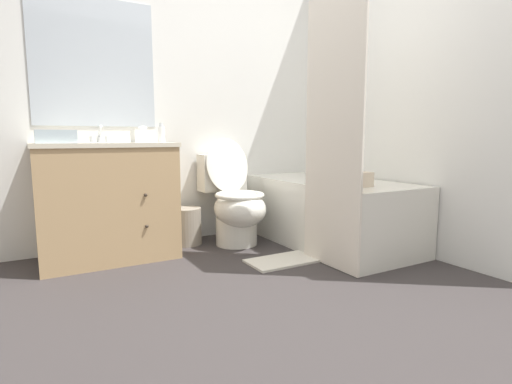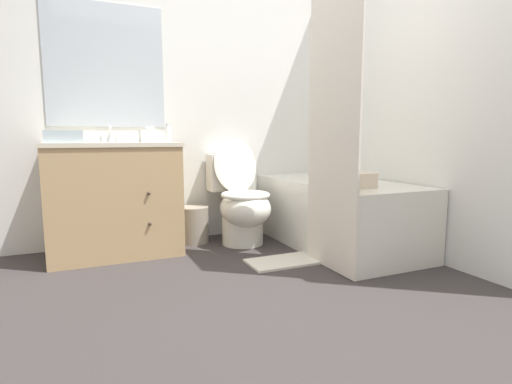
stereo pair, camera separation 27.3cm
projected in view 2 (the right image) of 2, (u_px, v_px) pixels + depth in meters
name	position (u px, v px, depth m)	size (l,w,h in m)	color
ground_plane	(296.00, 305.00, 2.10)	(14.00, 14.00, 0.00)	#383333
wall_back	(203.00, 93.00, 3.42)	(8.00, 0.06, 2.50)	silver
wall_right	(388.00, 90.00, 3.17)	(0.05, 2.63, 2.50)	silver
vanity_cabinet	(115.00, 198.00, 2.96)	(0.94, 0.57, 0.84)	tan
sink_faucet	(110.00, 138.00, 3.06)	(0.14, 0.12, 0.12)	silver
toilet	(241.00, 204.00, 3.28)	(0.40, 0.67, 0.87)	silver
bathtub	(337.00, 213.00, 3.22)	(0.74, 1.47, 0.53)	silver
shower_curtain	(333.00, 124.00, 2.54)	(0.02, 0.56, 1.90)	silver
wastebasket	(194.00, 225.00, 3.32)	(0.25, 0.25, 0.30)	gray
tissue_box	(150.00, 136.00, 3.01)	(0.15, 0.14, 0.12)	white
soap_dispenser	(168.00, 134.00, 3.02)	(0.05, 0.05, 0.14)	white
hand_towel_folded	(64.00, 137.00, 2.63)	(0.24, 0.15, 0.08)	silver
bath_towel_folded	(351.00, 180.00, 2.75)	(0.27, 0.23, 0.10)	beige
bath_mat	(283.00, 262.00, 2.80)	(0.49, 0.29, 0.02)	silver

